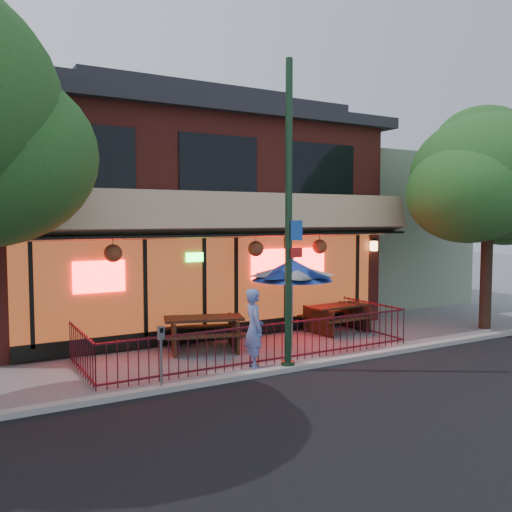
# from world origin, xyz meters

# --- Properties ---
(ground) EXTENTS (80.00, 80.00, 0.00)m
(ground) POSITION_xyz_m (0.00, 0.00, 0.00)
(ground) COLOR gray
(ground) RESTS_ON ground
(asphalt_street) EXTENTS (80.00, 11.00, 0.00)m
(asphalt_street) POSITION_xyz_m (0.00, -6.00, 0.00)
(asphalt_street) COLOR black
(asphalt_street) RESTS_ON ground
(curb) EXTENTS (80.00, 0.25, 0.12)m
(curb) POSITION_xyz_m (0.00, -0.50, 0.06)
(curb) COLOR #999993
(curb) RESTS_ON ground
(restaurant_building) EXTENTS (12.96, 9.49, 8.05)m
(restaurant_building) POSITION_xyz_m (0.00, 7.11, 4.13)
(restaurant_building) COLOR maroon
(restaurant_building) RESTS_ON ground
(neighbor_building) EXTENTS (6.00, 7.00, 6.00)m
(neighbor_building) POSITION_xyz_m (9.00, 7.70, 3.00)
(neighbor_building) COLOR gray
(neighbor_building) RESTS_ON ground
(patio_fence) EXTENTS (8.44, 2.62, 1.00)m
(patio_fence) POSITION_xyz_m (0.00, 0.50, 0.63)
(patio_fence) COLOR #440E1A
(patio_fence) RESTS_ON ground
(street_light) EXTENTS (0.43, 0.32, 7.00)m
(street_light) POSITION_xyz_m (0.00, -0.40, 3.15)
(street_light) COLOR #17341E
(street_light) RESTS_ON ground
(street_tree_right) EXTENTS (4.80, 4.80, 7.02)m
(street_tree_right) POSITION_xyz_m (8.04, 0.59, 4.96)
(street_tree_right) COLOR #2F2017
(street_tree_right) RESTS_ON ground
(picnic_table_left) EXTENTS (2.43, 2.12, 0.88)m
(picnic_table_left) POSITION_xyz_m (-0.90, 2.28, 0.58)
(picnic_table_left) COLOR #3F2516
(picnic_table_left) RESTS_ON ground
(picnic_table_right) EXTENTS (2.02, 1.61, 0.82)m
(picnic_table_right) POSITION_xyz_m (3.60, 2.40, 0.54)
(picnic_table_right) COLOR #382313
(picnic_table_right) RESTS_ON ground
(patio_umbrella) EXTENTS (2.16, 2.16, 2.46)m
(patio_umbrella) POSITION_xyz_m (1.25, 1.34, 2.10)
(patio_umbrella) COLOR gray
(patio_umbrella) RESTS_ON ground
(pedestrian) EXTENTS (0.56, 0.75, 1.86)m
(pedestrian) POSITION_xyz_m (-0.61, 0.10, 0.93)
(pedestrian) COLOR #6079C0
(pedestrian) RESTS_ON ground
(parking_meter_near) EXTENTS (0.13, 0.12, 1.34)m
(parking_meter_near) POSITION_xyz_m (-3.06, -0.48, 0.90)
(parking_meter_near) COLOR gray
(parking_meter_near) RESTS_ON ground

